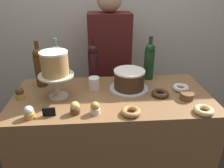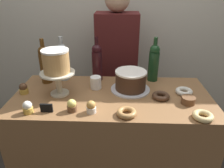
{
  "view_description": "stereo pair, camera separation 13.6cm",
  "coord_description": "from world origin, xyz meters",
  "px_view_note": "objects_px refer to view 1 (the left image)",
  "views": [
    {
      "loc": [
        -0.09,
        -1.22,
        1.62
      ],
      "look_at": [
        0.0,
        0.0,
        1.03
      ],
      "focal_mm": 33.89,
      "sensor_mm": 36.0,
      "label": 1
    },
    {
      "loc": [
        0.05,
        -1.22,
        1.62
      ],
      "look_at": [
        0.0,
        0.0,
        1.03
      ],
      "focal_mm": 33.89,
      "sensor_mm": 36.0,
      "label": 2
    }
  ],
  "objects_px": {
    "cupcake_vanilla": "(29,113)",
    "coffee_cup_ceramic": "(94,83)",
    "donut_chocolate": "(160,93)",
    "white_layer_cake": "(55,63)",
    "wine_bottle_green": "(149,60)",
    "chocolate_round_cake": "(129,79)",
    "donut_glazed": "(204,110)",
    "wine_bottle_clear": "(58,63)",
    "cupcake_chocolate": "(20,93)",
    "cookie_stack": "(187,96)",
    "donut_sugar": "(181,88)",
    "cupcake_caramel": "(95,108)",
    "cupcake_lemon": "(75,108)",
    "donut_maple": "(131,112)",
    "price_sign_chalkboard": "(49,112)",
    "barista_figure": "(110,76)",
    "wine_bottle_amber": "(40,66)",
    "cake_stand_pedestal": "(57,82)"
  },
  "relations": [
    {
      "from": "cupcake_caramel",
      "to": "cookie_stack",
      "type": "relative_size",
      "value": 0.88
    },
    {
      "from": "wine_bottle_green",
      "to": "donut_sugar",
      "type": "distance_m",
      "value": 0.31
    },
    {
      "from": "donut_glazed",
      "to": "donut_maple",
      "type": "height_order",
      "value": "same"
    },
    {
      "from": "cupcake_vanilla",
      "to": "price_sign_chalkboard",
      "type": "xyz_separation_m",
      "value": [
        0.1,
        0.01,
        -0.01
      ]
    },
    {
      "from": "cupcake_vanilla",
      "to": "wine_bottle_clear",
      "type": "bearing_deg",
      "value": 78.87
    },
    {
      "from": "wine_bottle_clear",
      "to": "coffee_cup_ceramic",
      "type": "xyz_separation_m",
      "value": [
        0.26,
        -0.14,
        -0.1
      ]
    },
    {
      "from": "white_layer_cake",
      "to": "price_sign_chalkboard",
      "type": "height_order",
      "value": "white_layer_cake"
    },
    {
      "from": "wine_bottle_clear",
      "to": "donut_glazed",
      "type": "distance_m",
      "value": 1.01
    },
    {
      "from": "cupcake_chocolate",
      "to": "price_sign_chalkboard",
      "type": "relative_size",
      "value": 1.06
    },
    {
      "from": "price_sign_chalkboard",
      "to": "wine_bottle_amber",
      "type": "bearing_deg",
      "value": 107.35
    },
    {
      "from": "donut_glazed",
      "to": "cookie_stack",
      "type": "bearing_deg",
      "value": 102.57
    },
    {
      "from": "chocolate_round_cake",
      "to": "wine_bottle_green",
      "type": "relative_size",
      "value": 0.65
    },
    {
      "from": "cookie_stack",
      "to": "white_layer_cake",
      "type": "bearing_deg",
      "value": 173.7
    },
    {
      "from": "cupcake_lemon",
      "to": "price_sign_chalkboard",
      "type": "bearing_deg",
      "value": -173.68
    },
    {
      "from": "wine_bottle_amber",
      "to": "wine_bottle_clear",
      "type": "relative_size",
      "value": 1.0
    },
    {
      "from": "white_layer_cake",
      "to": "cookie_stack",
      "type": "distance_m",
      "value": 0.85
    },
    {
      "from": "donut_chocolate",
      "to": "white_layer_cake",
      "type": "bearing_deg",
      "value": 177.31
    },
    {
      "from": "wine_bottle_amber",
      "to": "cupcake_lemon",
      "type": "bearing_deg",
      "value": -55.06
    },
    {
      "from": "cupcake_lemon",
      "to": "wine_bottle_clear",
      "type": "bearing_deg",
      "value": 109.08
    },
    {
      "from": "cupcake_chocolate",
      "to": "cupcake_lemon",
      "type": "bearing_deg",
      "value": -28.48
    },
    {
      "from": "wine_bottle_amber",
      "to": "donut_chocolate",
      "type": "height_order",
      "value": "wine_bottle_amber"
    },
    {
      "from": "white_layer_cake",
      "to": "wine_bottle_clear",
      "type": "relative_size",
      "value": 0.52
    },
    {
      "from": "chocolate_round_cake",
      "to": "donut_maple",
      "type": "height_order",
      "value": "chocolate_round_cake"
    },
    {
      "from": "donut_glazed",
      "to": "cupcake_lemon",
      "type": "bearing_deg",
      "value": 176.26
    },
    {
      "from": "cupcake_vanilla",
      "to": "coffee_cup_ceramic",
      "type": "bearing_deg",
      "value": 42.94
    },
    {
      "from": "white_layer_cake",
      "to": "donut_sugar",
      "type": "height_order",
      "value": "white_layer_cake"
    },
    {
      "from": "cupcake_lemon",
      "to": "donut_glazed",
      "type": "xyz_separation_m",
      "value": [
        0.73,
        -0.05,
        -0.02
      ]
    },
    {
      "from": "wine_bottle_amber",
      "to": "chocolate_round_cake",
      "type": "bearing_deg",
      "value": -9.5
    },
    {
      "from": "donut_maple",
      "to": "coffee_cup_ceramic",
      "type": "distance_m",
      "value": 0.39
    },
    {
      "from": "coffee_cup_ceramic",
      "to": "barista_figure",
      "type": "xyz_separation_m",
      "value": [
        0.14,
        0.47,
        -0.15
      ]
    },
    {
      "from": "white_layer_cake",
      "to": "cupcake_lemon",
      "type": "bearing_deg",
      "value": -58.13
    },
    {
      "from": "wine_bottle_green",
      "to": "cupcake_caramel",
      "type": "xyz_separation_m",
      "value": [
        -0.41,
        -0.46,
        -0.11
      ]
    },
    {
      "from": "wine_bottle_clear",
      "to": "cookie_stack",
      "type": "relative_size",
      "value": 3.87
    },
    {
      "from": "wine_bottle_amber",
      "to": "barista_figure",
      "type": "bearing_deg",
      "value": 37.25
    },
    {
      "from": "wine_bottle_amber",
      "to": "donut_maple",
      "type": "relative_size",
      "value": 2.91
    },
    {
      "from": "cupcake_chocolate",
      "to": "cookie_stack",
      "type": "bearing_deg",
      "value": -4.72
    },
    {
      "from": "white_layer_cake",
      "to": "cupcake_caramel",
      "type": "xyz_separation_m",
      "value": [
        0.24,
        -0.21,
        -0.2
      ]
    },
    {
      "from": "wine_bottle_green",
      "to": "cupcake_vanilla",
      "type": "distance_m",
      "value": 0.91
    },
    {
      "from": "chocolate_round_cake",
      "to": "barista_figure",
      "type": "relative_size",
      "value": 0.13
    },
    {
      "from": "wine_bottle_clear",
      "to": "cupcake_vanilla",
      "type": "height_order",
      "value": "wine_bottle_clear"
    },
    {
      "from": "chocolate_round_cake",
      "to": "donut_glazed",
      "type": "bearing_deg",
      "value": -40.67
    },
    {
      "from": "wine_bottle_green",
      "to": "donut_glazed",
      "type": "relative_size",
      "value": 2.91
    },
    {
      "from": "donut_sugar",
      "to": "cupcake_vanilla",
      "type": "bearing_deg",
      "value": -164.22
    },
    {
      "from": "white_layer_cake",
      "to": "cookie_stack",
      "type": "xyz_separation_m",
      "value": [
        0.82,
        -0.09,
        -0.21
      ]
    },
    {
      "from": "donut_sugar",
      "to": "cookie_stack",
      "type": "xyz_separation_m",
      "value": [
        -0.01,
        -0.13,
        0.01
      ]
    },
    {
      "from": "white_layer_cake",
      "to": "coffee_cup_ceramic",
      "type": "height_order",
      "value": "white_layer_cake"
    },
    {
      "from": "cupcake_vanilla",
      "to": "price_sign_chalkboard",
      "type": "bearing_deg",
      "value": 7.24
    },
    {
      "from": "cake_stand_pedestal",
      "to": "wine_bottle_amber",
      "type": "height_order",
      "value": "wine_bottle_amber"
    },
    {
      "from": "cupcake_vanilla",
      "to": "price_sign_chalkboard",
      "type": "relative_size",
      "value": 1.06
    },
    {
      "from": "donut_sugar",
      "to": "donut_glazed",
      "type": "distance_m",
      "value": 0.29
    }
  ]
}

